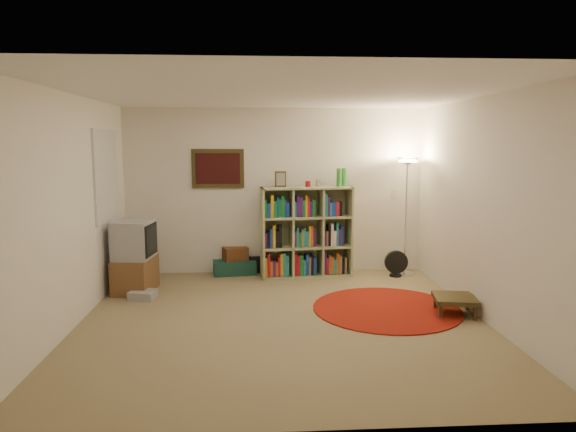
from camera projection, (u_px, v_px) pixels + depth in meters
name	position (u px, v px, depth m)	size (l,w,h in m)	color
room	(277.00, 209.00, 5.62)	(4.54, 4.54, 2.54)	#887550
bookshelf	(305.00, 233.00, 7.61)	(1.37, 0.52, 1.61)	tan
floor_lamp	(407.00, 178.00, 7.57)	(0.44, 0.44, 1.77)	white
floor_fan	(396.00, 264.00, 7.64)	(0.34, 0.18, 0.39)	black
tv_stand	(135.00, 258.00, 6.84)	(0.53, 0.70, 0.96)	brown
dvd_box	(143.00, 295.00, 6.56)	(0.36, 0.32, 0.10)	#9C9CA0
suitcase	(234.00, 267.00, 7.84)	(0.68, 0.49, 0.20)	#153A30
wicker_basket	(235.00, 254.00, 7.83)	(0.42, 0.36, 0.20)	#5F3017
duffel_bag	(261.00, 263.00, 7.98)	(0.41, 0.37, 0.25)	black
paper_towel	(285.00, 266.00, 7.80)	(0.14, 0.14, 0.24)	white
red_rug	(387.00, 308.00, 6.15)	(1.76, 1.76, 0.02)	maroon
side_table	(455.00, 299.00, 5.94)	(0.54, 0.54, 0.21)	#332811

